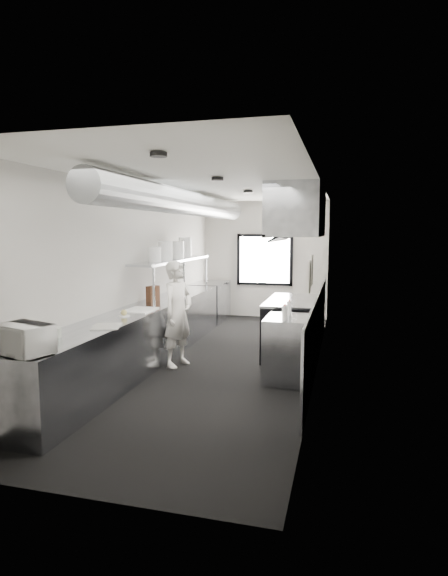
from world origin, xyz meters
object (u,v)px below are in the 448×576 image
Objects in this scene: line_cook at (178,314)px; microwave at (24,339)px; deli_tub_a at (40,335)px; squeeze_bottle_c at (285,311)px; squeeze_bottle_e at (289,307)px; plate_stack_d at (185,247)px; prep_counter at (143,336)px; range at (292,327)px; plate_stack_c at (178,250)px; pass_shelf at (174,261)px; plate_stack_b at (165,251)px; bottle_station at (289,349)px; plate_stack_a at (155,254)px; exhaust_hood at (298,212)px; knife_block at (153,294)px; far_work_table at (210,302)px; small_plate at (124,316)px; squeeze_bottle_d at (289,308)px; cutting_board at (140,310)px; squeeze_bottle_a at (285,313)px; deli_tub_b at (55,333)px; squeeze_bottle_b at (286,313)px.

line_cook reaches higher than microwave.
squeeze_bottle_c is at bearing 40.49° from deli_tub_a.
plate_stack_d is at bearing 138.60° from squeeze_bottle_e.
squeeze_bottle_c is (2.24, -0.19, 0.53)m from prep_counter.
plate_stack_d is at bearing 156.54° from range.
microwave is 4.56m from plate_stack_c.
plate_stack_b is (-0.02, -0.39, 0.20)m from pass_shelf.
line_cook is at bearing -73.77° from plate_stack_d.
bottle_station is 2.99m from plate_stack_b.
plate_stack_a is at bearing -91.49° from plate_stack_c.
plate_stack_a is 1.05m from plate_stack_c.
plate_stack_b is (0.02, 0.42, 0.04)m from plate_stack_a.
microwave is (0.04, -2.78, 0.60)m from prep_counter.
exhaust_hood is 2.78m from knife_block.
far_work_table is at bearing 104.96° from knife_block.
small_plate is 0.41× the size of plate_stack_d.
squeeze_bottle_c is (-0.01, -1.39, -1.41)m from exhaust_hood.
squeeze_bottle_d is (0.03, -1.25, -1.39)m from exhaust_hood.
bottle_station is 3.60m from plate_stack_d.
far_work_table is (0.00, 3.70, 0.00)m from prep_counter.
microwave is at bearing -130.26° from squeeze_bottle_c.
deli_tub_a is 4.50m from plate_stack_d.
squeeze_bottle_e reaches higher than far_work_table.
knife_block is (-0.18, 1.42, 0.12)m from small_plate.
microwave is 1.24× the size of plate_stack_d.
bottle_station is 3.48m from microwave.
plate_stack_a reaches higher than pass_shelf.
cutting_board is (0.25, 2.02, -0.05)m from deli_tub_a.
microwave is 1.44× the size of plate_stack_b.
plate_stack_d reaches higher than plate_stack_a.
knife_block is 0.77× the size of plate_stack_b.
microwave is at bearing -131.20° from bottle_station.
squeeze_bottle_a is at bearing 63.55° from microwave.
plate_stack_d reaches higher than plate_stack_c.
prep_counter is at bearing 175.16° from squeeze_bottle_c.
plate_stack_c is 0.83× the size of plate_stack_d.
plate_stack_a is at bearing 87.93° from deli_tub_a.
pass_shelf is at bearing 88.95° from deli_tub_b.
squeeze_bottle_a is (2.26, -4.15, 0.55)m from far_work_table.
squeeze_bottle_a is 1.20× the size of squeeze_bottle_b.
deli_tub_b is 0.76× the size of squeeze_bottle_a.
microwave reaches higher than squeeze_bottle_d.
knife_block is (-0.16, 3.46, -0.02)m from microwave.
pass_shelf is at bearing 101.80° from knife_block.
knife_block is 1.67m from plate_stack_d.
deli_tub_a is 0.39× the size of plate_stack_d.
squeeze_bottle_b is 0.14m from squeeze_bottle_c.
cutting_board is at bearing 83.07° from deli_tub_a.
squeeze_bottle_e is (-0.00, 0.59, -0.02)m from squeeze_bottle_a.
pass_shelf is at bearing 143.42° from squeeze_bottle_c.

